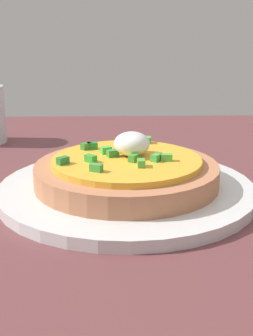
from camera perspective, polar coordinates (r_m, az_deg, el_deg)
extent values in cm
cube|color=brown|center=(64.91, 1.11, -1.31)|extent=(103.17, 76.54, 2.26)
cylinder|color=silver|center=(55.65, 0.00, -2.61)|extent=(29.77, 29.77, 1.31)
cylinder|color=#BD7853|center=(55.03, 0.00, -0.76)|extent=(21.24, 21.24, 2.47)
cylinder|color=gold|center=(54.56, 0.00, 0.82)|extent=(17.27, 17.27, 0.68)
ellipsoid|color=white|center=(55.34, 0.64, 2.93)|extent=(4.22, 4.22, 2.80)
cube|color=#439434|center=(53.26, 0.85, 1.22)|extent=(1.33, 1.51, 0.80)
cube|color=#53B948|center=(53.61, 4.82, 1.27)|extent=(1.33, 0.88, 0.80)
cube|color=#368A37|center=(55.11, -1.66, 1.78)|extent=(1.49, 1.25, 0.80)
cube|color=#288235|center=(58.58, -4.09, 2.69)|extent=(1.33, 0.88, 0.80)
cube|color=green|center=(59.83, 1.16, 3.05)|extent=(1.48, 1.19, 0.80)
cube|color=#2E7C36|center=(52.69, -7.63, 0.89)|extent=(1.49, 1.45, 0.80)
cube|color=#377F2C|center=(58.41, -4.84, 2.63)|extent=(1.48, 1.46, 0.80)
cube|color=green|center=(49.81, -3.65, 0.03)|extent=(1.50, 1.29, 0.80)
cube|color=#50B745|center=(56.48, -2.48, 2.16)|extent=(1.51, 1.31, 0.80)
cube|color=green|center=(53.48, 3.60, 1.26)|extent=(1.41, 1.50, 0.80)
cube|color=green|center=(53.15, -4.32, 1.14)|extent=(1.48, 1.46, 0.80)
cube|color=#53AE41|center=(51.35, 2.17, 0.59)|extent=(0.83, 1.30, 0.80)
cube|color=#2A8430|center=(59.32, 0.85, 2.92)|extent=(1.02, 1.40, 0.80)
cube|color=green|center=(61.25, 2.54, 3.38)|extent=(0.98, 1.38, 0.80)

